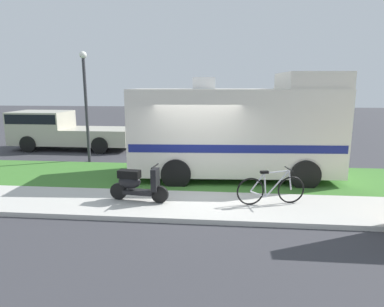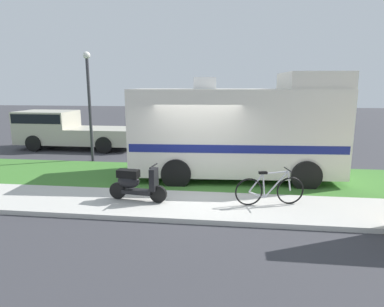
{
  "view_description": "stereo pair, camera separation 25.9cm",
  "coord_description": "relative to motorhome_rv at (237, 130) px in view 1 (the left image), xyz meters",
  "views": [
    {
      "loc": [
        0.76,
        -9.1,
        3.03
      ],
      "look_at": [
        -0.15,
        0.3,
        1.1
      ],
      "focal_mm": 31.09,
      "sensor_mm": 36.0,
      "label": 1
    },
    {
      "loc": [
        1.02,
        -9.07,
        3.03
      ],
      "look_at": [
        -0.15,
        0.3,
        1.1
      ],
      "focal_mm": 31.09,
      "sensor_mm": 36.0,
      "label": 2
    }
  ],
  "objects": [
    {
      "name": "street_lamp_post",
      "position": [
        -5.85,
        1.91,
        0.98
      ],
      "size": [
        0.28,
        0.28,
        4.32
      ],
      "color": "#333338",
      "rests_on": "ground"
    },
    {
      "name": "grass_strip",
      "position": [
        -1.18,
        -0.19,
        -1.6
      ],
      "size": [
        24.0,
        3.4,
        0.08
      ],
      "color": "#3D752D",
      "rests_on": "ground"
    },
    {
      "name": "sidewalk",
      "position": [
        -1.18,
        -2.89,
        -1.58
      ],
      "size": [
        24.0,
        2.0,
        0.12
      ],
      "color": "beige",
      "rests_on": "ground"
    },
    {
      "name": "motorhome_rv",
      "position": [
        0.0,
        0.0,
        0.0
      ],
      "size": [
        6.66,
        2.86,
        3.43
      ],
      "color": "silver",
      "rests_on": "ground"
    },
    {
      "name": "bicycle",
      "position": [
        0.77,
        -2.72,
        -1.13
      ],
      "size": [
        1.72,
        0.57,
        0.9
      ],
      "color": "black",
      "rests_on": "ground"
    },
    {
      "name": "ground_plane",
      "position": [
        -1.18,
        -1.69,
        -1.64
      ],
      "size": [
        80.0,
        80.0,
        0.0
      ],
      "primitive_type": "plane",
      "color": "#38383D"
    },
    {
      "name": "pickup_truck_near",
      "position": [
        -8.31,
        4.48,
        -0.66
      ],
      "size": [
        5.72,
        2.11,
        1.83
      ],
      "color": "#B7B29E",
      "rests_on": "ground"
    },
    {
      "name": "scooter",
      "position": [
        -2.63,
        -2.82,
        -1.06
      ],
      "size": [
        1.56,
        0.53,
        0.97
      ],
      "color": "black",
      "rests_on": "ground"
    }
  ]
}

